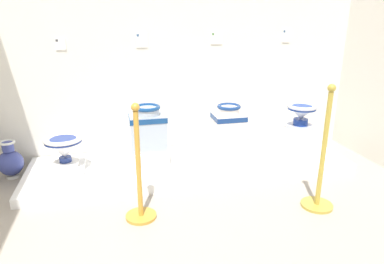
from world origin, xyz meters
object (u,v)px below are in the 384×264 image
(info_placard_third, at_px, (217,38))
(info_placard_fourth, at_px, (286,35))
(plinth_block_leftmost, at_px, (149,158))
(stanchion_post_near_left, at_px, (140,186))
(antique_toilet_slender_white, at_px, (228,128))
(decorative_vase_spare, at_px, (11,162))
(plinth_block_central_ornate, at_px, (298,141))
(antique_toilet_central_ornate, at_px, (301,114))
(plinth_block_slender_white, at_px, (227,154))
(info_placard_first, at_px, (60,44))
(antique_toilet_tall_cobalt, at_px, (64,147))
(antique_toilet_leftmost, at_px, (148,127))
(plinth_block_tall_cobalt, at_px, (67,169))
(stanchion_post_near_right, at_px, (321,174))
(info_placard_second, at_px, (142,40))

(info_placard_third, bearing_deg, info_placard_fourth, -0.00)
(plinth_block_leftmost, height_order, stanchion_post_near_left, stanchion_post_near_left)
(info_placard_fourth, bearing_deg, antique_toilet_slender_white, -149.57)
(info_placard_third, height_order, decorative_vase_spare, info_placard_third)
(plinth_block_central_ornate, relative_size, antique_toilet_central_ornate, 1.12)
(plinth_block_leftmost, height_order, antique_toilet_central_ornate, antique_toilet_central_ornate)
(plinth_block_slender_white, relative_size, info_placard_first, 3.38)
(antique_toilet_tall_cobalt, relative_size, plinth_block_central_ornate, 1.02)
(antique_toilet_slender_white, relative_size, antique_toilet_central_ornate, 1.53)
(antique_toilet_leftmost, bearing_deg, plinth_block_tall_cobalt, 174.69)
(info_placard_first, bearing_deg, info_placard_third, 0.00)
(stanchion_post_near_left, bearing_deg, antique_toilet_tall_cobalt, 127.46)
(info_placard_fourth, bearing_deg, plinth_block_leftmost, -162.22)
(plinth_block_tall_cobalt, height_order, antique_toilet_tall_cobalt, antique_toilet_tall_cobalt)
(info_placard_first, distance_m, stanchion_post_near_right, 2.76)
(antique_toilet_slender_white, bearing_deg, stanchion_post_near_left, -140.48)
(plinth_block_slender_white, relative_size, decorative_vase_spare, 1.01)
(plinth_block_slender_white, height_order, stanchion_post_near_right, stanchion_post_near_right)
(info_placard_fourth, relative_size, decorative_vase_spare, 0.39)
(antique_toilet_tall_cobalt, distance_m, info_placard_second, 1.36)
(info_placard_fourth, distance_m, decorative_vase_spare, 3.27)
(info_placard_first, height_order, decorative_vase_spare, info_placard_first)
(info_placard_fourth, height_order, stanchion_post_near_right, info_placard_fourth)
(plinth_block_tall_cobalt, xyz_separation_m, info_placard_first, (0.02, 0.46, 1.16))
(plinth_block_slender_white, distance_m, info_placard_third, 1.28)
(plinth_block_leftmost, relative_size, stanchion_post_near_right, 0.35)
(antique_toilet_slender_white, height_order, antique_toilet_central_ornate, antique_toilet_slender_white)
(plinth_block_slender_white, distance_m, info_placard_first, 2.06)
(info_placard_fourth, distance_m, stanchion_post_near_left, 2.49)
(info_placard_second, bearing_deg, info_placard_third, -0.00)
(plinth_block_slender_white, distance_m, antique_toilet_central_ornate, 0.92)
(plinth_block_central_ornate, height_order, stanchion_post_near_right, stanchion_post_near_right)
(antique_toilet_central_ornate, bearing_deg, plinth_block_leftmost, -178.38)
(plinth_block_slender_white, xyz_separation_m, info_placard_third, (-0.00, 0.49, 1.18))
(plinth_block_tall_cobalt, xyz_separation_m, plinth_block_slender_white, (1.66, -0.03, 0.02))
(plinth_block_leftmost, bearing_deg, antique_toilet_leftmost, 0.00)
(decorative_vase_spare, height_order, stanchion_post_near_left, stanchion_post_near_left)
(antique_toilet_leftmost, xyz_separation_m, stanchion_post_near_right, (1.32, -0.94, -0.20))
(antique_toilet_central_ornate, bearing_deg, plinth_block_central_ornate, 135.00)
(plinth_block_central_ornate, relative_size, info_placard_fourth, 2.39)
(info_placard_third, height_order, info_placard_fourth, info_placard_fourth)
(antique_toilet_tall_cobalt, height_order, plinth_block_slender_white, antique_toilet_tall_cobalt)
(info_placard_fourth, bearing_deg, antique_toilet_central_ornate, -90.05)
(antique_toilet_tall_cobalt, height_order, info_placard_third, info_placard_third)
(plinth_block_leftmost, relative_size, plinth_block_slender_white, 0.94)
(plinth_block_leftmost, xyz_separation_m, antique_toilet_central_ornate, (1.68, 0.05, 0.34))
(plinth_block_leftmost, bearing_deg, antique_toilet_central_ornate, 1.62)
(info_placard_second, distance_m, info_placard_third, 0.82)
(stanchion_post_near_right, bearing_deg, plinth_block_leftmost, 144.70)
(plinth_block_tall_cobalt, bearing_deg, antique_toilet_leftmost, -5.31)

